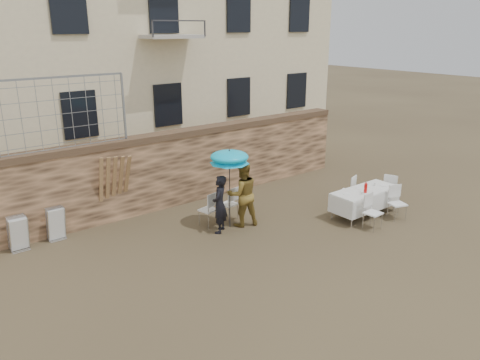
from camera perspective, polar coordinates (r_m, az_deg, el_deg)
ground at (r=10.85m, az=5.55°, el=-10.35°), size 80.00×80.00×0.00m
stone_wall at (r=14.18m, az=-8.24°, el=1.33°), size 13.00×0.50×2.20m
chain_link_fence at (r=12.57m, az=-20.68°, el=7.56°), size 3.20×0.06×1.80m
man_suit at (r=12.17m, az=-2.49°, el=-2.98°), size 0.67×0.65×1.55m
woman_dress at (r=12.55m, az=0.29°, el=-1.70°), size 1.03×0.90×1.80m
umbrella at (r=12.11m, az=-1.30°, el=2.54°), size 1.04×1.04×2.02m
couple_chair_left at (r=12.70m, az=-3.92°, el=-3.51°), size 0.57×0.57×0.96m
couple_chair_right at (r=13.07m, az=-1.37°, el=-2.82°), size 0.54×0.54×0.96m
banquet_table at (r=13.72m, az=15.03°, el=-1.32°), size 2.10×0.85×0.78m
soda_bottle at (r=13.43m, az=15.07°, el=-0.96°), size 0.09×0.09×0.26m
table_chair_front_left at (r=12.94m, az=15.92°, el=-3.79°), size 0.51×0.51×0.96m
table_chair_front_right at (r=13.80m, az=18.67°, el=-2.67°), size 0.61×0.61×0.96m
table_chair_back at (r=14.41m, az=12.93°, el=-1.26°), size 0.61×0.61×0.96m
table_chair_side at (r=14.95m, az=17.93°, el=-1.00°), size 0.62×0.62×0.96m
chair_stack_left at (r=12.58m, az=-25.56°, el=-5.69°), size 0.46×0.40×0.92m
chair_stack_right at (r=12.76m, az=-21.65°, el=-4.83°), size 0.46×0.32×0.92m
wood_planks at (r=13.10m, az=-15.35°, el=-1.04°), size 0.70×0.20×2.00m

